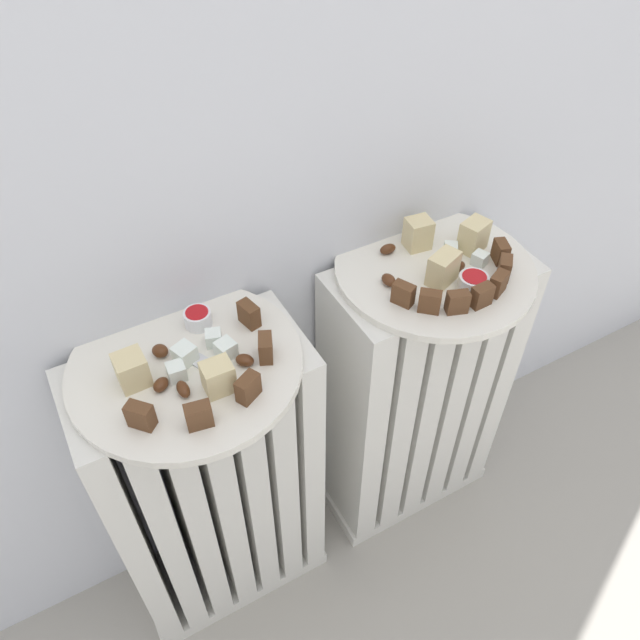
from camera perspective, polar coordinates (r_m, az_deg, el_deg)
radiator_left at (r=1.06m, az=-9.77°, el=-15.18°), size 0.34×0.17×0.60m
radiator_right at (r=1.17m, az=8.62°, el=-7.03°), size 0.34×0.17×0.60m
plate_left at (r=0.81m, az=-12.36°, el=-4.05°), size 0.30×0.30×0.01m
plate_right at (r=0.95m, az=10.58°, el=4.67°), size 0.30×0.30×0.01m
dark_cake_slice_left_0 at (r=0.75m, az=-16.35°, el=-8.54°), size 0.03×0.03×0.03m
dark_cake_slice_left_1 at (r=0.73m, az=-11.20°, el=-8.71°), size 0.03×0.02×0.03m
dark_cake_slice_left_2 at (r=0.75m, az=-6.71°, el=-6.27°), size 0.04×0.03×0.03m
dark_cake_slice_left_3 at (r=0.79m, az=-5.08°, el=-2.60°), size 0.03×0.04×0.03m
dark_cake_slice_left_4 at (r=0.83m, az=-6.62°, el=0.54°), size 0.02×0.03×0.03m
marble_cake_slice_left_0 at (r=0.79m, az=-17.10°, el=-4.46°), size 0.04×0.04×0.04m
marble_cake_slice_left_1 at (r=0.76m, az=-9.45°, el=-5.26°), size 0.04×0.03×0.04m
turkish_delight_left_0 at (r=0.82m, az=-9.86°, el=-1.67°), size 0.03×0.03×0.02m
turkish_delight_left_1 at (r=0.80m, az=-12.47°, el=-3.13°), size 0.03×0.03×0.03m
turkish_delight_left_2 at (r=0.80m, az=-8.75°, el=-2.70°), size 0.03×0.03×0.02m
turkish_delight_left_3 at (r=0.79m, az=-13.19°, el=-4.69°), size 0.02×0.02×0.02m
medjool_date_left_0 at (r=0.79m, az=-7.01°, el=-3.73°), size 0.03×0.03×0.01m
medjool_date_left_1 at (r=0.82m, az=-14.64°, el=-2.79°), size 0.03×0.03×0.02m
medjool_date_left_2 at (r=0.77m, az=-12.60°, el=-6.30°), size 0.02×0.03×0.01m
medjool_date_left_3 at (r=0.78m, az=-14.57°, el=-5.84°), size 0.03×0.03×0.01m
jam_bowl_left at (r=0.85m, az=-11.30°, el=0.22°), size 0.04×0.04×0.02m
dark_cake_slice_right_0 at (r=0.87m, az=7.75°, el=2.42°), size 0.03×0.03×0.03m
dark_cake_slice_right_1 at (r=0.86m, az=10.16°, el=1.70°), size 0.03×0.03×0.03m
dark_cake_slice_right_2 at (r=0.87m, az=12.66°, el=1.63°), size 0.03×0.03×0.03m
dark_cake_slice_right_3 at (r=0.88m, az=14.80°, el=2.20°), size 0.03×0.02×0.03m
dark_cake_slice_right_4 at (r=0.91m, az=16.23°, el=3.27°), size 0.03×0.03×0.03m
dark_cake_slice_right_5 at (r=0.94m, az=16.78°, el=4.64°), size 0.03×0.03×0.03m
dark_cake_slice_right_6 at (r=0.97m, az=16.44°, el=6.09°), size 0.03×0.03×0.03m
marble_cake_slice_right_0 at (r=0.97m, az=9.10°, el=7.94°), size 0.04×0.04×0.05m
marble_cake_slice_right_1 at (r=0.91m, az=11.38°, el=4.71°), size 0.05×0.04×0.05m
marble_cake_slice_right_2 at (r=0.98m, az=14.09°, el=7.61°), size 0.05×0.04×0.05m
turkish_delight_right_0 at (r=0.97m, az=12.04°, el=6.44°), size 0.03×0.03×0.02m
turkish_delight_right_1 at (r=0.96m, az=14.63°, el=5.52°), size 0.03×0.03×0.02m
medjool_date_right_0 at (r=0.94m, az=12.76°, el=4.86°), size 0.02×0.02×0.02m
medjool_date_right_1 at (r=0.90m, az=6.40°, el=3.72°), size 0.02×0.03×0.02m
medjool_date_right_2 at (r=0.96m, az=6.32°, el=6.57°), size 0.03×0.02×0.02m
jam_bowl_right at (r=0.91m, az=14.06°, el=3.43°), size 0.04×0.04×0.02m
fork at (r=0.79m, az=-9.30°, el=-4.90°), size 0.06×0.10×0.00m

